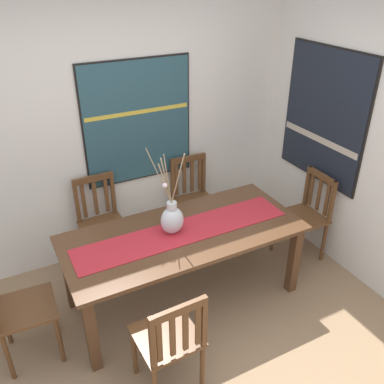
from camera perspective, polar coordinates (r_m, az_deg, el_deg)
ground_plane at (r=3.43m, az=2.09°, el=-23.21°), size 6.40×6.40×0.03m
wall_back at (r=4.05m, az=-10.71°, el=9.19°), size 6.40×0.12×2.70m
dining_table at (r=3.53m, az=-1.17°, el=-6.75°), size 2.01×0.89×0.72m
table_runner at (r=3.48m, az=-1.19°, el=-5.42°), size 1.85×0.36×0.01m
centerpiece_vase at (r=3.40m, az=-2.77°, el=-3.63°), size 0.25×0.26×0.75m
chair_0 at (r=4.41m, az=0.20°, el=-0.89°), size 0.44×0.44×0.93m
chair_1 at (r=3.38m, az=-23.12°, el=-14.22°), size 0.44×0.44×0.96m
chair_2 at (r=4.12m, az=-12.27°, el=-4.07°), size 0.43×0.43×0.93m
chair_3 at (r=4.30m, az=15.31°, el=-3.04°), size 0.43×0.43×0.91m
chair_4 at (r=2.95m, az=-3.02°, el=-19.60°), size 0.43×0.43×0.89m
painting_on_back_wall at (r=4.05m, az=-7.44°, el=9.53°), size 1.08×0.05×1.19m
painting_on_side_wall at (r=4.19m, az=17.70°, el=9.87°), size 0.05×1.04×1.28m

